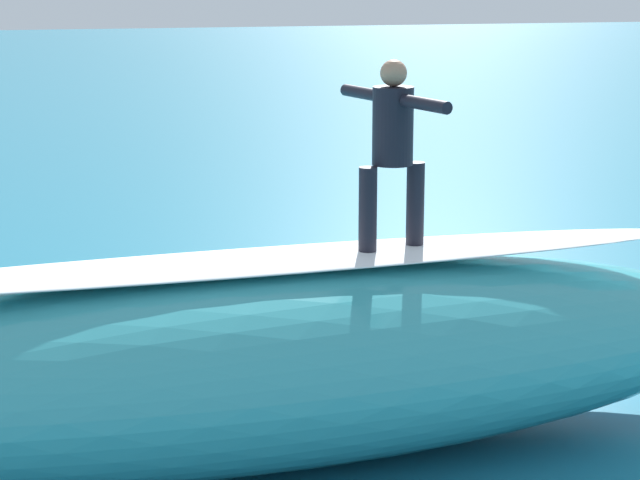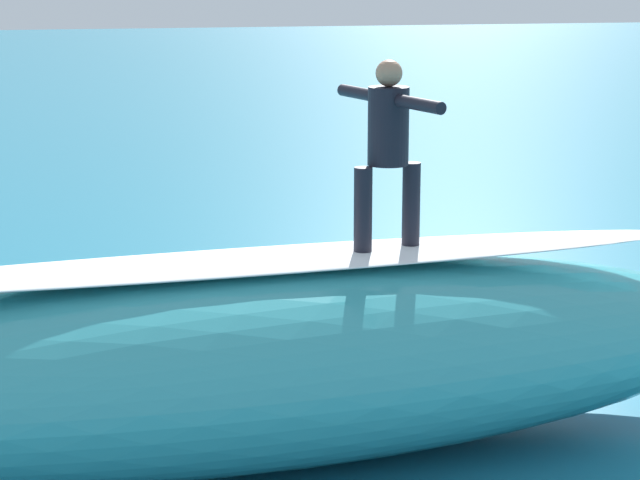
% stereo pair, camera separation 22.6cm
% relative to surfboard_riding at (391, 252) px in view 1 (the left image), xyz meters
% --- Properties ---
extents(ground_plane, '(120.00, 120.00, 0.00)m').
position_rel_surfboard_riding_xyz_m(ground_plane, '(1.21, -2.61, -1.76)').
color(ground_plane, teal).
extents(wave_crest, '(9.77, 3.57, 1.72)m').
position_rel_surfboard_riding_xyz_m(wave_crest, '(1.23, 0.10, -0.90)').
color(wave_crest, teal).
rests_on(wave_crest, ground_plane).
extents(wave_foam_lip, '(8.18, 1.65, 0.08)m').
position_rel_surfboard_riding_xyz_m(wave_foam_lip, '(1.23, 0.10, 0.01)').
color(wave_foam_lip, white).
rests_on(wave_foam_lip, wave_crest).
extents(surfboard_riding, '(1.97, 1.08, 0.07)m').
position_rel_surfboard_riding_xyz_m(surfboard_riding, '(0.00, 0.00, 0.00)').
color(surfboard_riding, yellow).
rests_on(surfboard_riding, wave_crest).
extents(surfer_riding, '(0.64, 1.53, 1.66)m').
position_rel_surfboard_riding_xyz_m(surfer_riding, '(0.00, 0.00, 1.00)').
color(surfer_riding, black).
rests_on(surfer_riding, surfboard_riding).
extents(surfboard_paddling, '(1.87, 1.55, 0.06)m').
position_rel_surfboard_riding_xyz_m(surfboard_paddling, '(0.25, -4.71, -1.73)').
color(surfboard_paddling, '#33B2D1').
rests_on(surfboard_paddling, ground_plane).
extents(surfer_paddling, '(1.37, 1.09, 0.28)m').
position_rel_surfboard_riding_xyz_m(surfer_paddling, '(0.35, -4.64, -1.57)').
color(surfer_paddling, black).
rests_on(surfer_paddling, surfboard_paddling).
extents(foam_patch_mid, '(0.43, 0.57, 0.10)m').
position_rel_surfboard_riding_xyz_m(foam_patch_mid, '(2.43, -4.72, -1.71)').
color(foam_patch_mid, white).
rests_on(foam_patch_mid, ground_plane).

